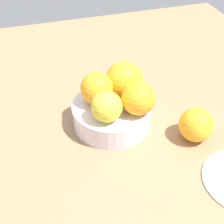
# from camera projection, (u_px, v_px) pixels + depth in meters

# --- Properties ---
(ground_plane) EXTENTS (1.10, 1.10, 0.02)m
(ground_plane) POSITION_uv_depth(u_px,v_px,m) (112.00, 126.00, 0.70)
(ground_plane) COLOR #997551
(fruit_bowl) EXTENTS (0.17, 0.17, 0.05)m
(fruit_bowl) POSITION_uv_depth(u_px,v_px,m) (112.00, 114.00, 0.68)
(fruit_bowl) COLOR silver
(fruit_bowl) RESTS_ON ground_plane
(orange_in_bowl_0) EXTENTS (0.07, 0.07, 0.07)m
(orange_in_bowl_0) POSITION_uv_depth(u_px,v_px,m) (138.00, 98.00, 0.63)
(orange_in_bowl_0) COLOR #F9A823
(orange_in_bowl_0) RESTS_ON fruit_bowl
(orange_in_bowl_1) EXTENTS (0.06, 0.06, 0.06)m
(orange_in_bowl_1) POSITION_uv_depth(u_px,v_px,m) (107.00, 107.00, 0.61)
(orange_in_bowl_1) COLOR yellow
(orange_in_bowl_1) RESTS_ON fruit_bowl
(orange_in_bowl_2) EXTENTS (0.07, 0.07, 0.07)m
(orange_in_bowl_2) POSITION_uv_depth(u_px,v_px,m) (97.00, 89.00, 0.65)
(orange_in_bowl_2) COLOR #F9A823
(orange_in_bowl_2) RESTS_ON fruit_bowl
(orange_in_bowl_3) EXTENTS (0.08, 0.08, 0.08)m
(orange_in_bowl_3) POSITION_uv_depth(u_px,v_px,m) (124.00, 80.00, 0.67)
(orange_in_bowl_3) COLOR #F9A823
(orange_in_bowl_3) RESTS_ON fruit_bowl
(orange_loose_0) EXTENTS (0.07, 0.07, 0.07)m
(orange_loose_0) POSITION_uv_depth(u_px,v_px,m) (196.00, 125.00, 0.64)
(orange_loose_0) COLOR #F9A823
(orange_loose_0) RESTS_ON ground_plane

